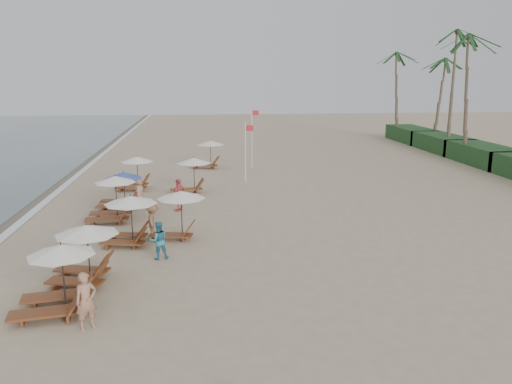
{
  "coord_description": "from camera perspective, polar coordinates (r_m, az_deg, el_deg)",
  "views": [
    {
      "loc": [
        -1.88,
        -18.26,
        7.41
      ],
      "look_at": [
        1.0,
        7.96,
        1.3
      ],
      "focal_mm": 35.56,
      "sensor_mm": 36.0,
      "label": 1
    }
  ],
  "objects": [
    {
      "name": "beachgoer_mid_a",
      "position": [
        21.21,
        -10.91,
        -5.37
      ],
      "size": [
        0.9,
        0.78,
        1.59
      ],
      "primitive_type": "imported",
      "rotation": [
        0.0,
        0.0,
        3.39
      ],
      "color": "teal",
      "rests_on": "ground"
    },
    {
      "name": "flag_pole_far",
      "position": [
        41.3,
        -0.42,
        6.45
      ],
      "size": [
        0.6,
        0.08,
        4.83
      ],
      "color": "silver",
      "rests_on": "ground"
    },
    {
      "name": "beachgoer_far_a",
      "position": [
        28.39,
        -8.65,
        -0.32
      ],
      "size": [
        1.0,
        1.13,
        1.84
      ],
      "primitive_type": "imported",
      "rotation": [
        0.0,
        0.0,
        4.07
      ],
      "color": "#D35456",
      "rests_on": "ground"
    },
    {
      "name": "flag_pole_near",
      "position": [
        35.47,
        -1.14,
        4.84
      ],
      "size": [
        0.59,
        0.08,
        4.22
      ],
      "color": "silver",
      "rests_on": "ground"
    },
    {
      "name": "beachgoer_far_b",
      "position": [
        29.78,
        -13.08,
        0.03
      ],
      "size": [
        0.67,
        0.93,
        1.76
      ],
      "primitive_type": "imported",
      "rotation": [
        0.0,
        0.0,
        1.44
      ],
      "color": "tan",
      "rests_on": "ground"
    },
    {
      "name": "ground",
      "position": [
        19.8,
        -0.37,
        -8.94
      ],
      "size": [
        160.0,
        160.0,
        0.0
      ],
      "primitive_type": "plane",
      "color": "tan",
      "rests_on": "ground"
    },
    {
      "name": "foam_line",
      "position": [
        30.66,
        -23.77,
        -2.05
      ],
      "size": [
        0.5,
        140.0,
        0.02
      ],
      "primitive_type": "cube",
      "color": "white",
      "rests_on": "ground"
    },
    {
      "name": "inland_station_0",
      "position": [
        23.48,
        -8.91,
        -2.01
      ],
      "size": [
        2.71,
        2.24,
        2.22
      ],
      "color": "brown",
      "rests_on": "ground"
    },
    {
      "name": "inland_station_1",
      "position": [
        32.69,
        -7.4,
        2.23
      ],
      "size": [
        2.77,
        2.24,
        2.22
      ],
      "color": "brown",
      "rests_on": "ground"
    },
    {
      "name": "inland_station_2",
      "position": [
        41.26,
        -5.51,
        4.42
      ],
      "size": [
        2.91,
        2.32,
        2.22
      ],
      "color": "brown",
      "rests_on": "ground"
    },
    {
      "name": "lounger_station_2",
      "position": [
        23.26,
        -14.32,
        -2.98
      ],
      "size": [
        2.63,
        2.35,
        2.21
      ],
      "color": "brown",
      "rests_on": "ground"
    },
    {
      "name": "beachgoer_near",
      "position": [
        16.11,
        -18.56,
        -11.55
      ],
      "size": [
        0.77,
        0.7,
        1.78
      ],
      "primitive_type": "imported",
      "rotation": [
        0.0,
        0.0,
        0.54
      ],
      "color": "tan",
      "rests_on": "ground"
    },
    {
      "name": "lounger_station_1",
      "position": [
        19.5,
        -19.04,
        -6.68
      ],
      "size": [
        2.69,
        2.38,
        2.18
      ],
      "color": "brown",
      "rests_on": "ground"
    },
    {
      "name": "lounger_station_0",
      "position": [
        17.47,
        -21.79,
        -9.51
      ],
      "size": [
        2.73,
        2.38,
        2.26
      ],
      "color": "brown",
      "rests_on": "ground"
    },
    {
      "name": "lounger_station_5",
      "position": [
        34.34,
        -13.6,
        1.99
      ],
      "size": [
        2.6,
        2.22,
        2.2
      ],
      "color": "brown",
      "rests_on": "ground"
    },
    {
      "name": "beachgoer_mid_b",
      "position": [
        23.77,
        -11.51,
        -3.31
      ],
      "size": [
        0.73,
        1.13,
        1.65
      ],
      "primitive_type": "imported",
      "rotation": [
        0.0,
        0.0,
        1.68
      ],
      "color": "#8C6047",
      "rests_on": "ground"
    },
    {
      "name": "lounger_station_4",
      "position": [
        29.69,
        -15.13,
        0.02
      ],
      "size": [
        2.66,
        2.14,
        2.08
      ],
      "color": "brown",
      "rests_on": "ground"
    },
    {
      "name": "lounger_station_3",
      "position": [
        27.16,
        -16.04,
        -1.06
      ],
      "size": [
        2.67,
        2.11,
        2.38
      ],
      "color": "brown",
      "rests_on": "ground"
    },
    {
      "name": "wet_sand_band",
      "position": [
        31.08,
        -26.05,
        -2.1
      ],
      "size": [
        3.2,
        140.0,
        0.01
      ],
      "primitive_type": "cube",
      "color": "#6B5E4C",
      "rests_on": "ground"
    }
  ]
}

